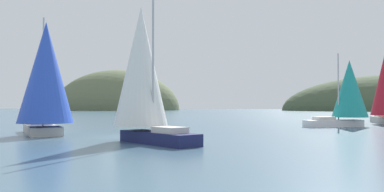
% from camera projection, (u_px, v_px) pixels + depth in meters
% --- Properties ---
extents(ground_plane, '(360.00, 360.00, 0.00)m').
position_uv_depth(ground_plane, '(117.00, 137.00, 29.21)').
color(ground_plane, '#426075').
extents(headland_left, '(56.52, 44.00, 35.48)m').
position_uv_depth(headland_left, '(117.00, 110.00, 172.25)').
color(headland_left, '#5B6647').
rests_on(headland_left, ground_plane).
extents(sailboat_white_mainsail, '(7.08, 6.34, 9.10)m').
position_uv_depth(sailboat_white_mainsail, '(142.00, 72.00, 25.37)').
color(sailboat_white_mainsail, '#191E4C').
rests_on(sailboat_white_mainsail, ground_plane).
extents(sailboat_blue_spinnaker, '(7.68, 8.44, 9.55)m').
position_uv_depth(sailboat_blue_spinnaker, '(45.00, 78.00, 30.32)').
color(sailboat_blue_spinnaker, '#B7B2A8').
rests_on(sailboat_blue_spinnaker, ground_plane).
extents(sailboat_teal_sail, '(7.70, 5.74, 7.98)m').
position_uv_depth(sailboat_teal_sail, '(348.00, 92.00, 42.24)').
color(sailboat_teal_sail, white).
rests_on(sailboat_teal_sail, ground_plane).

